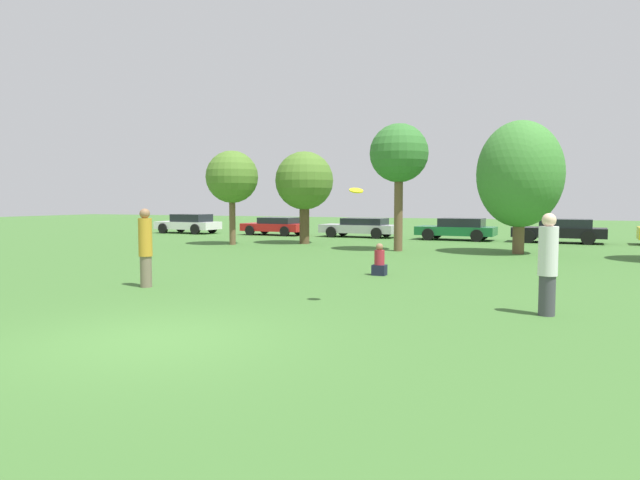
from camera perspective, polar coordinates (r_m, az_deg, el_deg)
ground_plane at (r=9.25m, az=-16.40°, el=-9.56°), size 120.00×120.00×0.00m
person_thrower at (r=14.61m, az=-17.12°, el=-0.67°), size 0.33×0.33×1.94m
person_catcher at (r=11.33m, az=21.90°, el=-2.21°), size 0.35×0.35×1.91m
frisbee at (r=11.48m, az=3.66°, el=4.98°), size 0.30×0.28×0.15m
bystander_sitting at (r=16.31m, az=5.98°, el=-2.22°), size 0.39×0.32×0.92m
tree_0 at (r=27.66m, az=-8.83°, el=6.23°), size 2.50×2.50×4.51m
tree_1 at (r=27.96m, az=-1.58°, el=5.89°), size 2.85×2.85×4.53m
tree_2 at (r=24.19m, az=7.93°, el=8.48°), size 2.45×2.45×5.34m
tree_3 at (r=24.01m, az=19.43°, el=6.22°), size 3.36×3.36×5.29m
parked_car_white at (r=37.77m, az=-13.03°, el=1.65°), size 4.24×2.13×1.24m
parked_car_red at (r=34.98m, az=-4.51°, el=1.45°), size 4.00×2.05×1.09m
parked_car_silver at (r=32.95m, az=4.09°, el=1.32°), size 4.53×2.11×1.11m
parked_car_green at (r=31.39m, az=13.65°, el=1.14°), size 4.19×2.21×1.18m
parked_car_black at (r=30.97m, az=23.00°, el=0.93°), size 4.48×2.09×1.20m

